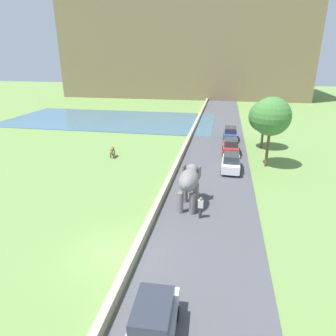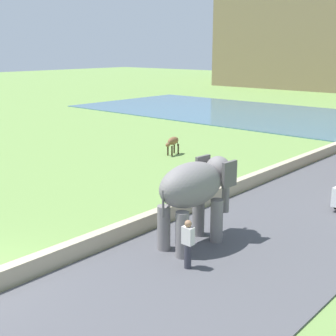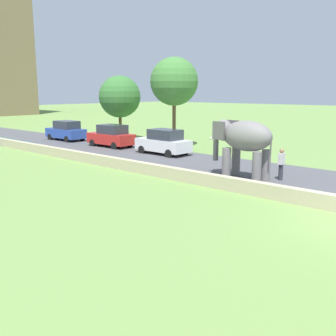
{
  "view_description": "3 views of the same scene",
  "coord_description": "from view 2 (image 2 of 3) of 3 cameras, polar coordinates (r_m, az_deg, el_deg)",
  "views": [
    {
      "loc": [
        5.61,
        -13.49,
        10.61
      ],
      "look_at": [
        1.27,
        9.61,
        1.79
      ],
      "focal_mm": 32.01,
      "sensor_mm": 36.0,
      "label": 1
    },
    {
      "loc": [
        12.64,
        -5.3,
        6.66
      ],
      "look_at": [
        -0.95,
        10.04,
        1.32
      ],
      "focal_mm": 49.47,
      "sensor_mm": 36.0,
      "label": 2
    },
    {
      "loc": [
        -13.26,
        -3.22,
        4.4
      ],
      "look_at": [
        -1.17,
        7.39,
        1.18
      ],
      "focal_mm": 41.16,
      "sensor_mm": 36.0,
      "label": 3
    }
  ],
  "objects": [
    {
      "name": "barrier_wall",
      "position": [
        26.72,
        14.95,
        0.36
      ],
      "size": [
        0.4,
        110.0,
        0.62
      ],
      "primitive_type": "cube",
      "color": "tan",
      "rests_on": "ground"
    },
    {
      "name": "cow_brown",
      "position": [
        29.49,
        0.58,
        3.23
      ],
      "size": [
        0.61,
        1.42,
        1.15
      ],
      "color": "brown",
      "rests_on": "ground"
    },
    {
      "name": "elephant",
      "position": [
        15.65,
        3.43,
        -2.59
      ],
      "size": [
        1.55,
        3.5,
        2.99
      ],
      "color": "slate",
      "rests_on": "ground"
    },
    {
      "name": "person_beside_elephant",
      "position": [
        14.3,
        2.47,
        -9.28
      ],
      "size": [
        0.36,
        0.22,
        1.63
      ],
      "color": "#33333D",
      "rests_on": "ground"
    },
    {
      "name": "lake",
      "position": [
        49.9,
        8.94,
        6.82
      ],
      "size": [
        36.0,
        18.0,
        0.08
      ],
      "primitive_type": "cube",
      "color": "#426B84",
      "rests_on": "ground"
    }
  ]
}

